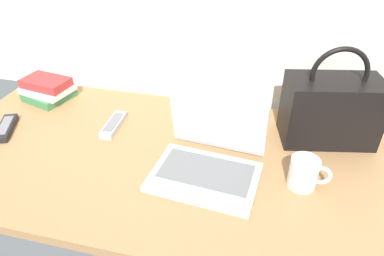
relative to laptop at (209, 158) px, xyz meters
name	(u,v)px	position (x,y,z in m)	size (l,w,h in m)	color
desk	(175,160)	(-0.12, 0.04, -0.06)	(1.60, 0.76, 0.03)	#A87A4C
laptop	(209,158)	(0.00, 0.00, 0.00)	(0.33, 0.29, 0.22)	silver
coffee_mug	(305,173)	(0.28, 0.00, 0.00)	(0.12, 0.08, 0.09)	white
remote_control_near	(5,128)	(-0.75, 0.04, -0.03)	(0.11, 0.17, 0.02)	black
remote_control_far	(114,125)	(-0.38, 0.15, -0.03)	(0.05, 0.16, 0.02)	#B7B7B7
handbag	(331,109)	(0.35, 0.26, 0.07)	(0.33, 0.22, 0.33)	black
book_stack	(48,89)	(-0.73, 0.29, 0.00)	(0.21, 0.20, 0.09)	#3F7F4C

